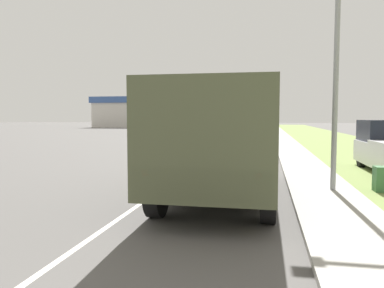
{
  "coord_description": "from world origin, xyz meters",
  "views": [
    {
      "loc": [
        2.95,
        0.7,
        2.1
      ],
      "look_at": [
        0.75,
        11.81,
        1.27
      ],
      "focal_mm": 35.0,
      "sensor_mm": 36.0,
      "label": 1
    }
  ],
  "objects_px": {
    "car_nearest_ahead": "(245,142)",
    "car_fourth_ahead": "(235,125)",
    "car_third_ahead": "(230,127)",
    "car_farthest_ahead": "(260,124)",
    "car_second_ahead": "(214,132)",
    "military_truck": "(223,136)",
    "lamp_post": "(328,39)"
  },
  "relations": [
    {
      "from": "car_nearest_ahead",
      "to": "military_truck",
      "type": "bearing_deg",
      "value": -89.75
    },
    {
      "from": "military_truck",
      "to": "car_third_ahead",
      "type": "height_order",
      "value": "military_truck"
    },
    {
      "from": "car_second_ahead",
      "to": "car_third_ahead",
      "type": "xyz_separation_m",
      "value": [
        0.26,
        13.35,
        0.12
      ]
    },
    {
      "from": "car_farthest_ahead",
      "to": "lamp_post",
      "type": "bearing_deg",
      "value": -87.33
    },
    {
      "from": "car_nearest_ahead",
      "to": "lamp_post",
      "type": "xyz_separation_m",
      "value": [
        2.71,
        -9.95,
        3.44
      ]
    },
    {
      "from": "car_fourth_ahead",
      "to": "car_farthest_ahead",
      "type": "height_order",
      "value": "car_fourth_ahead"
    },
    {
      "from": "car_second_ahead",
      "to": "lamp_post",
      "type": "xyz_separation_m",
      "value": [
        6.48,
        -24.81,
        3.51
      ]
    },
    {
      "from": "military_truck",
      "to": "car_farthest_ahead",
      "type": "bearing_deg",
      "value": 90.06
    },
    {
      "from": "car_fourth_ahead",
      "to": "lamp_post",
      "type": "height_order",
      "value": "lamp_post"
    },
    {
      "from": "military_truck",
      "to": "car_nearest_ahead",
      "type": "relative_size",
      "value": 1.7
    },
    {
      "from": "car_third_ahead",
      "to": "lamp_post",
      "type": "distance_m",
      "value": 38.81
    },
    {
      "from": "car_third_ahead",
      "to": "car_second_ahead",
      "type": "bearing_deg",
      "value": -91.11
    },
    {
      "from": "military_truck",
      "to": "car_second_ahead",
      "type": "bearing_deg",
      "value": 98.41
    },
    {
      "from": "military_truck",
      "to": "car_third_ahead",
      "type": "distance_m",
      "value": 39.32
    },
    {
      "from": "car_second_ahead",
      "to": "car_fourth_ahead",
      "type": "distance_m",
      "value": 22.32
    },
    {
      "from": "car_nearest_ahead",
      "to": "car_farthest_ahead",
      "type": "distance_m",
      "value": 48.4
    },
    {
      "from": "military_truck",
      "to": "car_third_ahead",
      "type": "relative_size",
      "value": 1.79
    },
    {
      "from": "car_fourth_ahead",
      "to": "car_farthest_ahead",
      "type": "distance_m",
      "value": 11.79
    },
    {
      "from": "military_truck",
      "to": "car_nearest_ahead",
      "type": "height_order",
      "value": "military_truck"
    },
    {
      "from": "car_nearest_ahead",
      "to": "car_second_ahead",
      "type": "bearing_deg",
      "value": 104.22
    },
    {
      "from": "car_second_ahead",
      "to": "car_third_ahead",
      "type": "bearing_deg",
      "value": 88.89
    },
    {
      "from": "military_truck",
      "to": "car_second_ahead",
      "type": "height_order",
      "value": "military_truck"
    },
    {
      "from": "car_fourth_ahead",
      "to": "car_nearest_ahead",
      "type": "bearing_deg",
      "value": -84.48
    },
    {
      "from": "car_nearest_ahead",
      "to": "car_fourth_ahead",
      "type": "distance_m",
      "value": 37.34
    },
    {
      "from": "car_nearest_ahead",
      "to": "car_farthest_ahead",
      "type": "height_order",
      "value": "car_farthest_ahead"
    },
    {
      "from": "military_truck",
      "to": "car_third_ahead",
      "type": "xyz_separation_m",
      "value": [
        -3.55,
        39.15,
        -0.86
      ]
    },
    {
      "from": "lamp_post",
      "to": "car_second_ahead",
      "type": "bearing_deg",
      "value": 104.64
    },
    {
      "from": "car_third_ahead",
      "to": "car_farthest_ahead",
      "type": "bearing_deg",
      "value": 80.17
    },
    {
      "from": "car_nearest_ahead",
      "to": "car_fourth_ahead",
      "type": "height_order",
      "value": "car_fourth_ahead"
    },
    {
      "from": "military_truck",
      "to": "car_second_ahead",
      "type": "xyz_separation_m",
      "value": [
        -3.81,
        25.8,
        -0.98
      ]
    },
    {
      "from": "lamp_post",
      "to": "car_fourth_ahead",
      "type": "bearing_deg",
      "value": 97.62
    },
    {
      "from": "car_second_ahead",
      "to": "car_third_ahead",
      "type": "relative_size",
      "value": 1.14
    }
  ]
}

